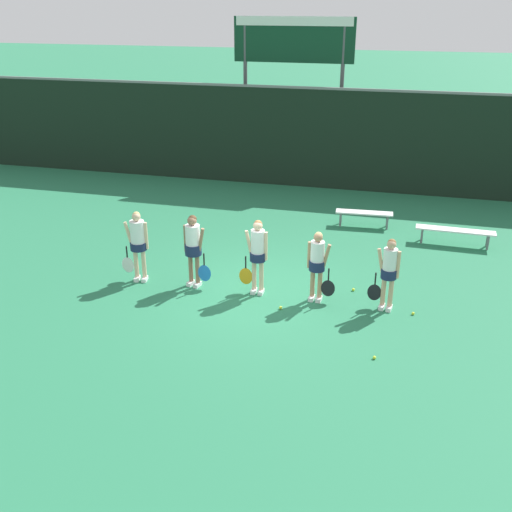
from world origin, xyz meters
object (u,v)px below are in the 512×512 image
at_px(player_1, 193,245).
at_px(player_2, 257,251).
at_px(player_3, 317,262).
at_px(tennis_ball_2, 254,264).
at_px(tennis_ball_0, 374,358).
at_px(tennis_ball_3, 353,290).
at_px(tennis_ball_4, 281,308).
at_px(tennis_ball_1, 413,313).
at_px(player_4, 389,269).
at_px(player_0, 138,241).
at_px(bench_courtside, 455,231).
at_px(tennis_ball_5, 197,265).
at_px(bench_far, 364,214).
at_px(scoreboard, 293,53).

height_order(player_1, player_2, player_2).
bearing_deg(player_3, tennis_ball_2, 145.08).
height_order(tennis_ball_0, tennis_ball_3, tennis_ball_3).
height_order(tennis_ball_0, tennis_ball_4, tennis_ball_4).
xyz_separation_m(tennis_ball_1, tennis_ball_4, (-2.78, -0.45, 0.00)).
bearing_deg(tennis_ball_2, tennis_ball_1, -22.86).
xyz_separation_m(player_4, tennis_ball_4, (-2.19, -0.58, -0.90)).
height_order(tennis_ball_2, tennis_ball_3, tennis_ball_2).
bearing_deg(player_4, player_0, -171.66).
xyz_separation_m(bench_courtside, tennis_ball_1, (-1.01, -4.32, -0.35)).
xyz_separation_m(tennis_ball_3, tennis_ball_5, (-3.95, 0.43, -0.00)).
xyz_separation_m(player_0, player_2, (2.86, 0.05, 0.02)).
bearing_deg(tennis_ball_3, tennis_ball_2, 162.10).
bearing_deg(bench_courtside, player_2, -135.38).
bearing_deg(tennis_ball_4, tennis_ball_1, 9.22).
bearing_deg(bench_far, player_4, -83.08).
relative_size(bench_courtside, player_4, 1.29).
xyz_separation_m(tennis_ball_2, tennis_ball_5, (-1.38, -0.40, -0.00)).
relative_size(player_1, player_3, 1.07).
xyz_separation_m(bench_far, tennis_ball_5, (-3.79, -3.90, -0.35)).
height_order(player_0, tennis_ball_0, player_0).
distance_m(scoreboard, player_4, 11.20).
bearing_deg(player_3, player_4, 3.17).
bearing_deg(player_4, scoreboard, 120.93).
xyz_separation_m(scoreboard, player_2, (1.19, -9.77, -3.40)).
relative_size(bench_courtside, player_3, 1.30).
xyz_separation_m(scoreboard, tennis_ball_2, (0.74, -8.32, -4.40)).
xyz_separation_m(player_2, tennis_ball_2, (-0.45, 1.46, -0.99)).
bearing_deg(scoreboard, tennis_ball_2, -84.90).
height_order(player_0, player_3, player_0).
distance_m(player_1, player_4, 4.38).
bearing_deg(tennis_ball_1, scoreboard, 115.05).
distance_m(scoreboard, tennis_ball_5, 9.78).
distance_m(bench_far, tennis_ball_2, 4.27).
bearing_deg(player_1, player_2, 11.25).
height_order(bench_courtside, player_0, player_0).
relative_size(scoreboard, player_1, 3.25).
xyz_separation_m(player_1, tennis_ball_5, (-0.32, 1.05, -0.99)).
relative_size(scoreboard, tennis_ball_5, 87.35).
bearing_deg(tennis_ball_4, tennis_ball_2, 118.28).
bearing_deg(tennis_ball_1, player_0, 178.68).
bearing_deg(tennis_ball_3, tennis_ball_1, -31.35).
bearing_deg(player_2, tennis_ball_1, -2.94).
bearing_deg(tennis_ball_5, tennis_ball_0, -34.51).
height_order(player_0, tennis_ball_4, player_0).
xyz_separation_m(tennis_ball_3, tennis_ball_4, (-1.44, -1.27, 0.00)).
height_order(bench_courtside, player_4, player_4).
distance_m(bench_courtside, tennis_ball_0, 6.47).
bearing_deg(player_4, tennis_ball_2, 163.92).
bearing_deg(tennis_ball_0, scoreboard, 108.52).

